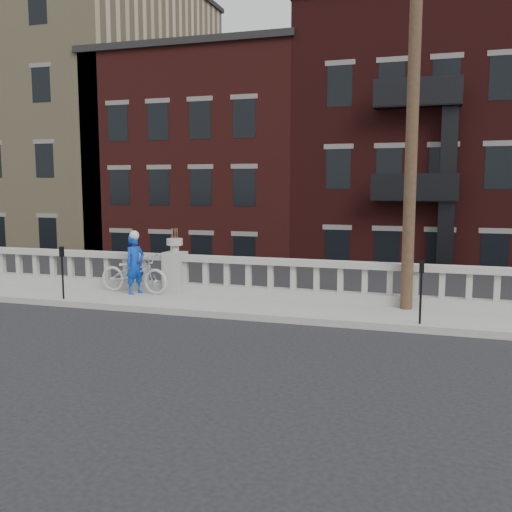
{
  "coord_description": "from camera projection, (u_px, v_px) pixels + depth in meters",
  "views": [
    {
      "loc": [
        6.75,
        -10.19,
        3.1
      ],
      "look_at": [
        2.57,
        3.2,
        1.33
      ],
      "focal_mm": 40.0,
      "sensor_mm": 36.0,
      "label": 1
    }
  ],
  "objects": [
    {
      "name": "cyclist",
      "position": [
        135.0,
        264.0,
        15.38
      ],
      "size": [
        0.59,
        0.69,
        1.6
      ],
      "primitive_type": "imported",
      "rotation": [
        0.0,
        0.0,
        1.15
      ],
      "color": "#0C3AB7",
      "rests_on": "sidewalk"
    },
    {
      "name": "sidewalk",
      "position": [
        160.0,
        301.0,
        14.87
      ],
      "size": [
        32.0,
        2.2,
        0.15
      ],
      "primitive_type": "cube",
      "color": "gray",
      "rests_on": "ground"
    },
    {
      "name": "parking_meter_c",
      "position": [
        421.0,
        285.0,
        12.01
      ],
      "size": [
        0.1,
        0.09,
        1.36
      ],
      "color": "black",
      "rests_on": "sidewalk"
    },
    {
      "name": "parking_meter_b",
      "position": [
        62.0,
        267.0,
        14.64
      ],
      "size": [
        0.1,
        0.09,
        1.36
      ],
      "color": "black",
      "rests_on": "sidewalk"
    },
    {
      "name": "bicycle",
      "position": [
        134.0,
        273.0,
        15.55
      ],
      "size": [
        2.09,
        0.84,
        1.08
      ],
      "primitive_type": "imported",
      "rotation": [
        0.0,
        0.0,
        1.51
      ],
      "color": "silver",
      "rests_on": "sidewalk"
    },
    {
      "name": "lower_level",
      "position": [
        324.0,
        192.0,
        33.37
      ],
      "size": [
        80.0,
        44.0,
        20.8
      ],
      "color": "#605E59",
      "rests_on": "ground"
    },
    {
      "name": "ground",
      "position": [
        95.0,
        332.0,
        12.04
      ],
      "size": [
        120.0,
        120.0,
        0.0
      ],
      "primitive_type": "plane",
      "color": "black",
      "rests_on": "ground"
    },
    {
      "name": "balustrade",
      "position": [
        175.0,
        274.0,
        15.7
      ],
      "size": [
        28.0,
        0.34,
        1.03
      ],
      "color": "gray",
      "rests_on": "sidewalk"
    },
    {
      "name": "planter_pedestal",
      "position": [
        175.0,
        267.0,
        15.68
      ],
      "size": [
        0.55,
        0.55,
        1.76
      ],
      "color": "gray",
      "rests_on": "sidewalk"
    },
    {
      "name": "utility_pole",
      "position": [
        413.0,
        90.0,
        12.96
      ],
      "size": [
        1.6,
        0.28,
        10.0
      ],
      "color": "#422D1E",
      "rests_on": "sidewalk"
    }
  ]
}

